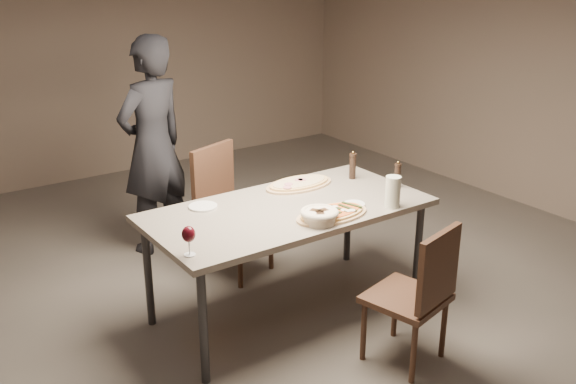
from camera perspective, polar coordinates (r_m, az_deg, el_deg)
room at (r=3.88m, az=-0.00°, el=7.65°), size 7.00×7.00×7.00m
dining_table at (r=4.09m, az=-0.00°, el=-2.06°), size 1.80×0.90×0.75m
zucchini_pizza at (r=3.93m, az=3.95°, el=-1.91°), size 0.50×0.28×0.05m
ham_pizza at (r=4.43m, az=0.99°, el=0.74°), size 0.51×0.28×0.04m
bread_basket at (r=3.81m, az=2.81°, el=-2.06°), size 0.23×0.23×0.08m
oil_dish at (r=4.10m, az=5.89°, el=-1.11°), size 0.14×0.14×0.02m
pepper_mill_left at (r=4.45m, az=9.71°, el=1.52°), size 0.05×0.05×0.19m
pepper_mill_right at (r=4.58m, az=5.76°, el=2.35°), size 0.05×0.05×0.20m
carafe at (r=4.09m, az=9.30°, el=0.02°), size 0.10×0.10×0.20m
wine_glass at (r=3.42m, az=-8.83°, el=-3.82°), size 0.07×0.07×0.17m
side_plate at (r=4.09m, az=-7.57°, el=-1.28°), size 0.18×0.18×0.01m
chair_near at (r=3.71m, az=11.61°, el=-8.50°), size 0.49×0.49×0.87m
chair_far at (r=4.75m, az=-5.56°, el=-0.95°), size 0.58×0.58×0.95m
diner at (r=5.10m, az=-11.93°, el=4.01°), size 0.72×0.58×1.71m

